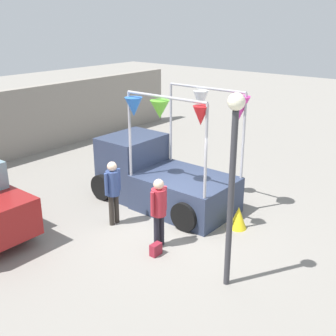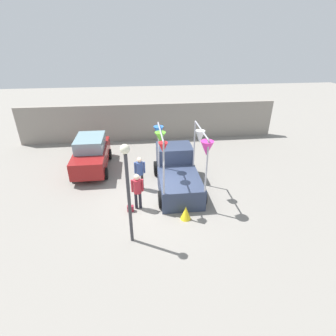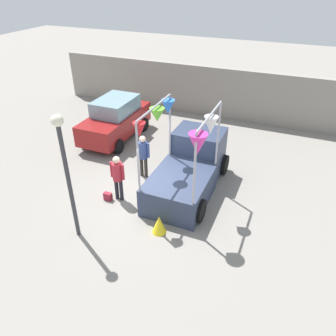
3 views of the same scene
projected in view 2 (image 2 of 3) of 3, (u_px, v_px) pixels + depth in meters
name	position (u px, v px, depth m)	size (l,w,h in m)	color
ground_plane	(160.00, 201.00, 12.18)	(60.00, 60.00, 0.00)	gray
vendor_truck	(177.00, 170.00, 13.01)	(2.37, 4.07, 3.33)	#2D3851
parked_car	(91.00, 154.00, 14.66)	(1.88, 4.00, 1.88)	maroon
person_customer	(137.00, 188.00, 11.22)	(0.53, 0.34, 1.69)	black
person_vendor	(140.00, 170.00, 12.68)	(0.53, 0.34, 1.71)	#2D2823
handbag	(131.00, 208.00, 11.41)	(0.28, 0.16, 0.28)	maroon
street_lamp	(128.00, 182.00, 8.71)	(0.32, 0.32, 3.88)	#333338
brick_boundary_wall	(150.00, 122.00, 18.72)	(18.00, 0.36, 2.60)	gray
folded_kite_bundle_sunflower	(186.00, 213.00, 10.87)	(0.44, 0.44, 0.60)	yellow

